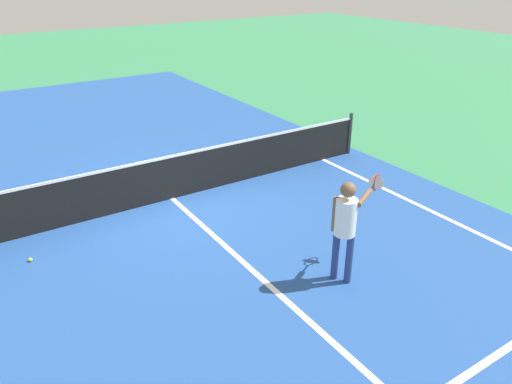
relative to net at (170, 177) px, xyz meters
name	(u,v)px	position (x,y,z in m)	size (l,w,h in m)	color
ground_plane	(172,199)	(0.00, 0.00, -0.49)	(60.00, 60.00, 0.00)	#337F51
court_surface_inbounds	(172,199)	(0.00, 0.00, -0.49)	(10.62, 24.40, 0.00)	#234C93
line_center_service	(254,272)	(0.00, -3.20, -0.49)	(0.10, 6.40, 0.01)	white
net	(170,177)	(0.00, 0.00, 0.00)	(10.01, 0.09, 1.07)	#33383D
player_near	(346,221)	(1.05, -4.09, 0.55)	(1.17, 0.58, 1.67)	navy
tennis_ball_near_net	(30,260)	(-2.95, -0.92, -0.46)	(0.07, 0.07, 0.07)	#CCE033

